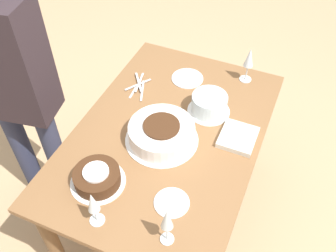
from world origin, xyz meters
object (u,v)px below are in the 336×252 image
Objects in this scene: wine_glass_far at (167,220)px; wine_glass_near at (93,204)px; cake_center_white at (162,133)px; person_cutting at (11,82)px; cake_front_chocolate at (97,177)px; cake_back_decorated at (209,104)px; wine_glass_extra at (249,59)px.

wine_glass_near is at bearing -82.87° from wine_glass_far.
wine_glass_near is 0.30m from wine_glass_far.
person_cutting is at bearing -82.45° from cake_center_white.
cake_front_chocolate is 1.12× the size of wine_glass_far.
cake_center_white is 1.61× the size of cake_back_decorated.
cake_back_decorated is 1.02× the size of wine_glass_far.
person_cutting is (0.10, -0.77, 0.15)m from cake_center_white.
wine_glass_far reaches higher than cake_back_decorated.
wine_glass_near is at bearing -14.87° from cake_back_decorated.
wine_glass_extra is at bearing 164.13° from wine_glass_near.
cake_front_chocolate is 0.16× the size of person_cutting.
wine_glass_extra reaches higher than wine_glass_near.
cake_front_chocolate is 0.21m from wine_glass_near.
wine_glass_near is at bearing 29.74° from cake_front_chocolate.
cake_center_white is 0.79m from person_cutting.
wine_glass_far reaches higher than cake_center_white.
cake_back_decorated is 0.83m from wine_glass_near.
wine_glass_near is (0.51, -0.06, 0.08)m from cake_center_white.
cake_front_chocolate is (0.34, -0.16, -0.01)m from cake_center_white.
wine_glass_extra is (-0.96, 0.42, 0.11)m from cake_front_chocolate.
cake_front_chocolate is at bearing -150.26° from wine_glass_near.
wine_glass_near is (0.17, 0.10, 0.09)m from cake_front_chocolate.
cake_center_white is at bearing 155.18° from cake_front_chocolate.
wine_glass_far is at bearing 71.81° from cake_front_chocolate.
wine_glass_extra is at bearing 157.43° from cake_center_white.
wine_glass_near is 0.88× the size of wine_glass_far.
wine_glass_near reaches higher than cake_center_white.
wine_glass_far is at bearing 6.60° from cake_back_decorated.
cake_center_white is at bearing -153.71° from wine_glass_far.
cake_front_chocolate is 0.70m from cake_back_decorated.
cake_front_chocolate is at bearing -26.01° from cake_back_decorated.
wine_glass_far is (0.47, 0.23, 0.11)m from cake_center_white.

